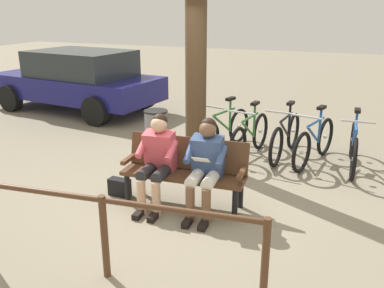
{
  "coord_description": "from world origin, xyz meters",
  "views": [
    {
      "loc": [
        -1.91,
        4.63,
        2.49
      ],
      "look_at": [
        0.01,
        -0.19,
        0.75
      ],
      "focal_mm": 38.78,
      "sensor_mm": 36.0,
      "label": 1
    }
  ],
  "objects_px": {
    "person_reading": "(205,162)",
    "bicycle_silver": "(353,147)",
    "parked_car": "(78,79)",
    "person_companion": "(157,157)",
    "handbag": "(120,187)",
    "bench": "(185,167)",
    "tree_trunk": "(196,50)",
    "bicycle_purple": "(285,137)",
    "bicycle_orange": "(250,137)",
    "bicycle_black": "(224,131)",
    "bicycle_red": "(314,142)",
    "litter_bin": "(156,132)"
  },
  "relations": [
    {
      "from": "bench",
      "to": "person_reading",
      "type": "height_order",
      "value": "person_reading"
    },
    {
      "from": "bench",
      "to": "person_companion",
      "type": "height_order",
      "value": "person_companion"
    },
    {
      "from": "person_companion",
      "to": "person_reading",
      "type": "bearing_deg",
      "value": 179.95
    },
    {
      "from": "bicycle_purple",
      "to": "parked_car",
      "type": "bearing_deg",
      "value": -99.35
    },
    {
      "from": "bicycle_red",
      "to": "handbag",
      "type": "bearing_deg",
      "value": -30.56
    },
    {
      "from": "litter_bin",
      "to": "bicycle_orange",
      "type": "distance_m",
      "value": 1.62
    },
    {
      "from": "bench",
      "to": "tree_trunk",
      "type": "bearing_deg",
      "value": -77.07
    },
    {
      "from": "person_reading",
      "to": "parked_car",
      "type": "relative_size",
      "value": 0.27
    },
    {
      "from": "person_companion",
      "to": "bicycle_silver",
      "type": "bearing_deg",
      "value": -138.68
    },
    {
      "from": "person_reading",
      "to": "bicycle_orange",
      "type": "distance_m",
      "value": 2.18
    },
    {
      "from": "bench",
      "to": "person_companion",
      "type": "relative_size",
      "value": 1.35
    },
    {
      "from": "tree_trunk",
      "to": "bicycle_orange",
      "type": "relative_size",
      "value": 2.19
    },
    {
      "from": "litter_bin",
      "to": "bicycle_black",
      "type": "height_order",
      "value": "bicycle_black"
    },
    {
      "from": "handbag",
      "to": "bench",
      "type": "bearing_deg",
      "value": -171.55
    },
    {
      "from": "litter_bin",
      "to": "person_reading",
      "type": "bearing_deg",
      "value": 131.44
    },
    {
      "from": "bench",
      "to": "bicycle_black",
      "type": "distance_m",
      "value": 2.23
    },
    {
      "from": "person_reading",
      "to": "handbag",
      "type": "height_order",
      "value": "person_reading"
    },
    {
      "from": "bench",
      "to": "tree_trunk",
      "type": "relative_size",
      "value": 0.44
    },
    {
      "from": "parked_car",
      "to": "handbag",
      "type": "bearing_deg",
      "value": 138.89
    },
    {
      "from": "person_reading",
      "to": "tree_trunk",
      "type": "bearing_deg",
      "value": -68.44
    },
    {
      "from": "bicycle_orange",
      "to": "person_reading",
      "type": "bearing_deg",
      "value": 7.4
    },
    {
      "from": "person_reading",
      "to": "bicycle_orange",
      "type": "height_order",
      "value": "person_reading"
    },
    {
      "from": "bicycle_red",
      "to": "bicycle_black",
      "type": "xyz_separation_m",
      "value": [
        1.57,
        -0.09,
        0.0
      ]
    },
    {
      "from": "tree_trunk",
      "to": "bicycle_purple",
      "type": "distance_m",
      "value": 2.14
    },
    {
      "from": "person_reading",
      "to": "bicycle_silver",
      "type": "distance_m",
      "value": 2.83
    },
    {
      "from": "person_reading",
      "to": "parked_car",
      "type": "distance_m",
      "value": 6.15
    },
    {
      "from": "handbag",
      "to": "bicycle_red",
      "type": "relative_size",
      "value": 0.18
    },
    {
      "from": "tree_trunk",
      "to": "parked_car",
      "type": "xyz_separation_m",
      "value": [
        3.97,
        -2.26,
        -1.06
      ]
    },
    {
      "from": "bicycle_red",
      "to": "parked_car",
      "type": "relative_size",
      "value": 0.37
    },
    {
      "from": "person_companion",
      "to": "bicycle_black",
      "type": "bearing_deg",
      "value": -96.88
    },
    {
      "from": "bench",
      "to": "parked_car",
      "type": "xyz_separation_m",
      "value": [
        4.41,
        -3.77,
        0.27
      ]
    },
    {
      "from": "bicycle_silver",
      "to": "bicycle_purple",
      "type": "height_order",
      "value": "same"
    },
    {
      "from": "handbag",
      "to": "bicycle_orange",
      "type": "relative_size",
      "value": 0.18
    },
    {
      "from": "bicycle_orange",
      "to": "parked_car",
      "type": "distance_m",
      "value": 5.09
    },
    {
      "from": "bench",
      "to": "bicycle_orange",
      "type": "xyz_separation_m",
      "value": [
        -0.35,
        -2.02,
        -0.15
      ]
    },
    {
      "from": "litter_bin",
      "to": "bench",
      "type": "bearing_deg",
      "value": 127.19
    },
    {
      "from": "bench",
      "to": "bicycle_black",
      "type": "height_order",
      "value": "bicycle_black"
    },
    {
      "from": "bicycle_red",
      "to": "parked_car",
      "type": "distance_m",
      "value": 6.06
    },
    {
      "from": "handbag",
      "to": "bicycle_black",
      "type": "relative_size",
      "value": 0.18
    },
    {
      "from": "tree_trunk",
      "to": "bicycle_red",
      "type": "distance_m",
      "value": 2.44
    },
    {
      "from": "bicycle_silver",
      "to": "bicycle_orange",
      "type": "height_order",
      "value": "same"
    },
    {
      "from": "tree_trunk",
      "to": "bench",
      "type": "bearing_deg",
      "value": 106.42
    },
    {
      "from": "tree_trunk",
      "to": "bicycle_purple",
      "type": "relative_size",
      "value": 2.19
    },
    {
      "from": "bicycle_red",
      "to": "bicycle_orange",
      "type": "bearing_deg",
      "value": -69.06
    },
    {
      "from": "bicycle_orange",
      "to": "bicycle_silver",
      "type": "bearing_deg",
      "value": 101.42
    },
    {
      "from": "bicycle_orange",
      "to": "parked_car",
      "type": "bearing_deg",
      "value": -102.31
    },
    {
      "from": "bicycle_black",
      "to": "parked_car",
      "type": "distance_m",
      "value": 4.54
    },
    {
      "from": "bicycle_red",
      "to": "bicycle_orange",
      "type": "height_order",
      "value": "same"
    },
    {
      "from": "bicycle_purple",
      "to": "parked_car",
      "type": "relative_size",
      "value": 0.38
    },
    {
      "from": "bench",
      "to": "bicycle_silver",
      "type": "xyz_separation_m",
      "value": [
        -2.01,
        -2.12,
        -0.15
      ]
    }
  ]
}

